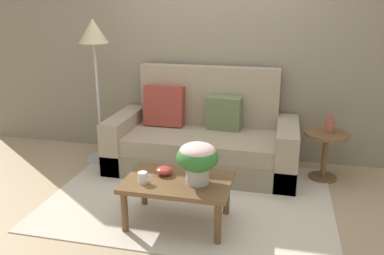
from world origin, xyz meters
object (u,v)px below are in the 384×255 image
Objects in this scene: side_table at (326,147)px; potted_plant at (197,158)px; coffee_table at (177,186)px; table_vase at (330,125)px; snack_bowl at (164,170)px; couch at (203,140)px; coffee_mug at (143,178)px; floor_lamp at (94,48)px.

side_table is 1.51× the size of potted_plant.
table_vase is at bearing 43.12° from coffee_table.
snack_bowl is at bearing 149.83° from coffee_table.
snack_bowl is at bearing 163.56° from potted_plant.
side_table is at bearing 179.82° from table_vase.
couch is at bearing 99.65° from potted_plant.
coffee_mug is at bearing -155.60° from coffee_table.
coffee_mug is 0.84× the size of snack_bowl.
floor_lamp is 1.91m from coffee_mug.
coffee_mug is (-0.22, -1.38, 0.12)m from couch.
potted_plant reaches higher than side_table.
floor_lamp reaches higher than side_table.
coffee_table is (0.04, -1.26, 0.02)m from couch.
couch is at bearing 80.80° from coffee_mug.
floor_lamp reaches higher than snack_bowl.
snack_bowl is at bearing -141.61° from table_vase.
coffee_table is at bearing -88.24° from couch.
coffee_mug reaches higher than coffee_table.
couch is 14.10× the size of snack_bowl.
couch is 16.87× the size of coffee_mug.
couch is 5.99× the size of potted_plant.
side_table is at bearing 40.91° from coffee_mug.
side_table reaches higher than coffee_table.
couch is 1.35m from side_table.
couch is at bearing 179.39° from table_vase.
potted_plant is 1.69× the size of table_vase.
coffee_table is 6.10× the size of snack_bowl.
potted_plant is at bearing -16.44° from snack_bowl.
table_vase reaches higher than coffee_table.
snack_bowl is at bearing -94.88° from couch.
coffee_mug is at bearing -139.41° from table_vase.
snack_bowl is (-1.45, -1.17, 0.08)m from side_table.
potted_plant is (0.18, -0.01, 0.28)m from coffee_table.
coffee_table is at bearing -136.51° from side_table.
floor_lamp is (-1.25, -0.05, 1.02)m from couch.
side_table is at bearing 47.94° from potted_plant.
potted_plant is at bearing -132.06° from side_table.
table_vase is at bearing 40.59° from coffee_mug.
couch is at bearing 179.39° from side_table.
side_table is 2.09m from coffee_mug.
floor_lamp is 11.29× the size of snack_bowl.
snack_bowl is (0.12, 0.20, -0.01)m from coffee_mug.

